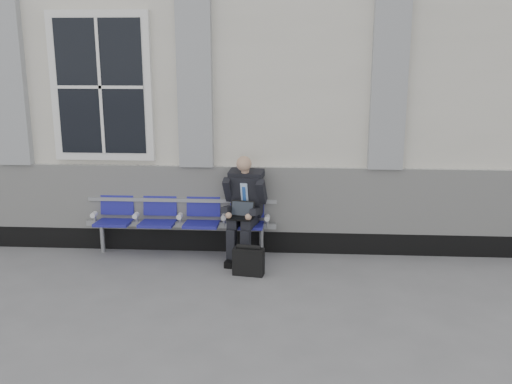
{
  "coord_description": "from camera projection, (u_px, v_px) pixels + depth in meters",
  "views": [
    {
      "loc": [
        2.89,
        -6.03,
        2.69
      ],
      "look_at": [
        2.43,
        0.9,
        0.99
      ],
      "focal_mm": 40.0,
      "sensor_mm": 36.0,
      "label": 1
    }
  ],
  "objects": [
    {
      "name": "briefcase",
      "position": [
        249.0,
        261.0,
        7.06
      ],
      "size": [
        0.4,
        0.22,
        0.39
      ],
      "color": "black",
      "rests_on": "ground"
    },
    {
      "name": "station_building",
      "position": [
        120.0,
        81.0,
        9.51
      ],
      "size": [
        14.4,
        4.4,
        4.49
      ],
      "color": "silver",
      "rests_on": "ground"
    },
    {
      "name": "ground",
      "position": [
        44.0,
        289.0,
        6.67
      ],
      "size": [
        70.0,
        70.0,
        0.0
      ],
      "primitive_type": "plane",
      "color": "slate",
      "rests_on": "ground"
    },
    {
      "name": "businessman",
      "position": [
        244.0,
        204.0,
        7.5
      ],
      "size": [
        0.59,
        0.79,
        1.39
      ],
      "color": "black",
      "rests_on": "ground"
    },
    {
      "name": "bench",
      "position": [
        181.0,
        215.0,
        7.73
      ],
      "size": [
        2.6,
        0.47,
        0.91
      ],
      "color": "#9EA0A3",
      "rests_on": "ground"
    }
  ]
}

